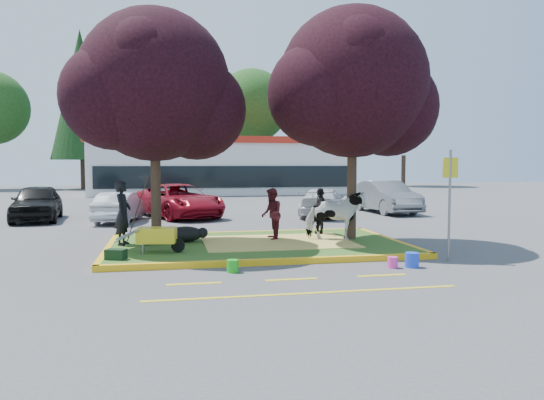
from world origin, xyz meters
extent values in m
plane|color=#424244|center=(0.00, 0.00, 0.00)|extent=(90.00, 90.00, 0.00)
cube|color=#2C4D18|center=(0.00, 0.00, 0.07)|extent=(8.00, 5.00, 0.15)
cube|color=gold|center=(0.00, -2.58, 0.07)|extent=(8.30, 0.16, 0.15)
cube|color=gold|center=(0.00, 2.58, 0.07)|extent=(8.30, 0.16, 0.15)
cube|color=gold|center=(-4.08, 0.00, 0.07)|extent=(0.16, 5.30, 0.15)
cube|color=gold|center=(4.08, 0.00, 0.07)|extent=(0.16, 5.30, 0.15)
cube|color=#E1CD5C|center=(0.60, 0.00, 0.15)|extent=(4.20, 3.00, 0.01)
cylinder|color=black|center=(-2.80, 0.40, 1.91)|extent=(0.28, 0.28, 3.53)
sphere|color=black|center=(-2.80, 0.40, 4.56)|extent=(4.20, 4.20, 4.20)
sphere|color=black|center=(-1.64, 0.60, 3.93)|extent=(2.86, 2.86, 2.86)
sphere|color=black|center=(-3.85, 0.10, 4.18)|extent=(2.86, 2.86, 2.86)
cylinder|color=black|center=(2.90, 0.20, 2.00)|extent=(0.28, 0.28, 3.70)
sphere|color=black|center=(2.90, 0.20, 4.77)|extent=(4.40, 4.40, 4.40)
sphere|color=black|center=(4.11, 0.40, 4.11)|extent=(2.99, 2.99, 2.99)
sphere|color=black|center=(1.80, -0.10, 4.37)|extent=(2.99, 2.99, 2.99)
cube|color=yellow|center=(-2.00, -4.20, 0.00)|extent=(1.10, 0.12, 0.01)
cube|color=yellow|center=(0.00, -4.20, 0.00)|extent=(1.10, 0.12, 0.01)
cube|color=yellow|center=(2.00, -4.20, 0.00)|extent=(1.10, 0.12, 0.01)
cube|color=yellow|center=(0.00, -5.40, 0.00)|extent=(6.00, 0.10, 0.01)
cube|color=silver|center=(2.00, 28.00, 2.00)|extent=(20.00, 8.00, 4.00)
cube|color=#B52213|center=(2.00, 28.00, 4.15)|extent=(20.40, 8.40, 0.50)
cube|color=black|center=(2.00, 23.95, 1.40)|extent=(19.00, 0.10, 1.60)
cylinder|color=black|center=(-10.00, 37.00, 1.96)|extent=(0.44, 0.44, 3.92)
cone|color=black|center=(-10.00, 37.00, 8.68)|extent=(5.60, 5.60, 11.90)
cylinder|color=black|center=(-2.00, 38.50, 1.54)|extent=(0.44, 0.44, 3.08)
sphere|color=#143811|center=(-2.00, 38.50, 6.82)|extent=(6.16, 6.16, 6.16)
cylinder|color=black|center=(6.00, 37.50, 1.82)|extent=(0.44, 0.44, 3.64)
sphere|color=#143811|center=(6.00, 37.50, 8.06)|extent=(7.28, 7.28, 7.28)
cylinder|color=black|center=(14.00, 38.00, 1.75)|extent=(0.44, 0.44, 3.50)
cone|color=black|center=(14.00, 38.00, 7.75)|extent=(5.00, 5.00, 10.62)
cylinder|color=black|center=(22.00, 37.00, 1.61)|extent=(0.44, 0.44, 3.22)
sphere|color=#143811|center=(22.00, 37.00, 7.13)|extent=(6.44, 6.44, 6.44)
imported|color=silver|center=(2.34, 0.05, 0.88)|extent=(1.84, 1.10, 1.45)
ellipsoid|color=black|center=(-2.00, 0.57, 0.37)|extent=(1.09, 0.70, 0.45)
imported|color=black|center=(-3.70, 0.36, 1.04)|extent=(0.56, 0.73, 1.77)
imported|color=#441318|center=(0.54, 0.54, 0.91)|extent=(0.62, 0.78, 1.52)
imported|color=black|center=(2.30, 1.41, 0.88)|extent=(0.57, 0.92, 1.47)
cylinder|color=black|center=(-2.24, -1.23, 0.32)|extent=(0.35, 0.12, 0.34)
cylinder|color=slate|center=(-3.10, -1.44, 0.27)|extent=(0.04, 0.04, 0.25)
cylinder|color=slate|center=(-3.10, -1.03, 0.27)|extent=(0.04, 0.04, 0.25)
cube|color=gold|center=(-2.77, -1.23, 0.61)|extent=(1.02, 0.70, 0.38)
cylinder|color=slate|center=(-3.48, -1.44, 0.63)|extent=(0.62, 0.13, 0.32)
cylinder|color=slate|center=(-3.48, -1.03, 0.63)|extent=(0.62, 0.13, 0.32)
cube|color=black|center=(-2.93, 0.32, 0.29)|extent=(0.60, 0.43, 0.28)
cube|color=black|center=(-3.70, -1.94, 0.27)|extent=(0.53, 0.43, 0.24)
cylinder|color=slate|center=(4.30, -2.92, 1.37)|extent=(0.06, 0.06, 2.74)
cube|color=gold|center=(4.30, -2.92, 2.30)|extent=(0.38, 0.07, 0.49)
cylinder|color=#1AAB1A|center=(-1.10, -3.24, 0.14)|extent=(0.28, 0.28, 0.28)
cylinder|color=#EF35A1|center=(2.57, -3.48, 0.13)|extent=(0.31, 0.31, 0.26)
cylinder|color=blue|center=(3.04, -3.49, 0.17)|extent=(0.39, 0.39, 0.34)
imported|color=black|center=(-7.82, 8.88, 0.76)|extent=(2.21, 4.62, 1.52)
imported|color=#ABAFB3|center=(-4.39, 7.69, 0.61)|extent=(1.94, 3.88, 1.22)
imported|color=maroon|center=(-1.97, 9.09, 0.75)|extent=(4.41, 5.90, 1.49)
imported|color=silver|center=(4.42, 8.07, 0.64)|extent=(3.42, 4.75, 1.28)
imported|color=slate|center=(7.95, 9.26, 0.78)|extent=(1.91, 4.80, 1.55)
camera|label=1|loc=(-2.55, -14.75, 2.41)|focal=35.00mm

